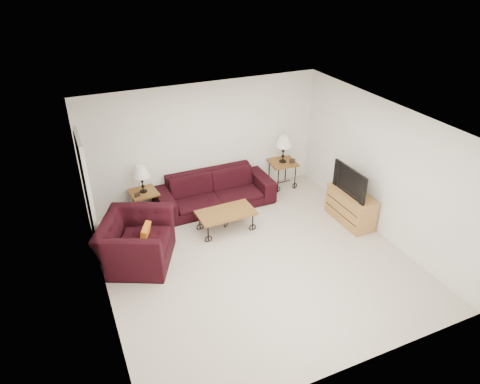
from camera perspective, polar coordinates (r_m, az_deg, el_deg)
name	(u,v)px	position (r m, az deg, el deg)	size (l,w,h in m)	color
ground	(256,260)	(7.70, 2.14, -8.85)	(5.00, 5.00, 0.00)	#BAAD9F
wall_back	(205,142)	(9.08, -4.64, 6.47)	(5.00, 0.02, 2.50)	white
wall_front	(353,298)	(5.31, 14.53, -13.19)	(5.00, 0.02, 2.50)	white
wall_left	(97,234)	(6.46, -18.13, -5.24)	(0.02, 5.00, 2.50)	white
wall_right	(382,170)	(8.30, 18.06, 2.77)	(0.02, 5.00, 2.50)	white
ceiling	(259,124)	(6.47, 2.54, 8.86)	(5.00, 5.00, 0.00)	white
doorway	(87,195)	(8.00, -19.29, -0.34)	(0.08, 0.94, 2.04)	black
sofa	(215,191)	(9.07, -3.29, 0.18)	(2.42, 0.95, 0.71)	black
side_table_left	(145,204)	(8.93, -12.30, -1.53)	(0.51, 0.51, 0.56)	brown
side_table_right	(282,174)	(9.87, 5.51, 2.34)	(0.57, 0.57, 0.62)	brown
lamp_left	(142,179)	(8.67, -12.68, 1.65)	(0.32, 0.32, 0.56)	black
lamp_right	(283,149)	(9.60, 5.68, 5.63)	(0.35, 0.35, 0.62)	black
photo_frame_left	(137,195)	(8.62, -13.26, -0.34)	(0.11, 0.01, 0.09)	black
photo_frame_right	(292,161)	(9.66, 6.82, 4.04)	(0.12, 0.02, 0.10)	black
coffee_table	(226,221)	(8.35, -1.82, -3.77)	(1.08, 0.59, 0.41)	brown
armchair	(136,241)	(7.64, -13.38, -6.29)	(1.27, 1.11, 0.82)	black
throw_pillow	(145,236)	(7.56, -12.29, -5.58)	(0.37, 0.10, 0.37)	#C86C19
tv_stand	(351,207)	(8.82, 14.24, -1.92)	(0.44, 1.06, 0.64)	#C18147
television	(354,180)	(8.52, 14.62, 1.47)	(0.95, 0.12, 0.55)	black
backpack	(263,189)	(9.40, 2.97, 0.36)	(0.33, 0.25, 0.43)	black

